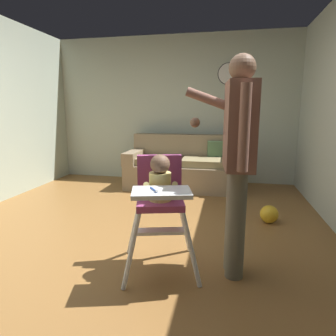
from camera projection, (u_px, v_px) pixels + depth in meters
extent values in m
cube|color=brown|center=(120.00, 250.00, 2.82)|extent=(5.86, 7.17, 0.10)
cube|color=#B2BEAD|center=(173.00, 110.00, 5.27)|extent=(5.06, 0.06, 2.55)
cube|color=#867258|center=(181.00, 176.00, 4.87)|extent=(1.76, 0.84, 0.40)
cube|color=#867258|center=(184.00, 148.00, 5.10)|extent=(1.76, 0.22, 0.46)
cube|color=#867258|center=(135.00, 156.00, 4.97)|extent=(0.20, 0.84, 0.20)
cube|color=#867258|center=(230.00, 160.00, 4.66)|extent=(0.20, 0.84, 0.20)
cube|color=#8C7D56|center=(159.00, 160.00, 4.85)|extent=(0.67, 0.60, 0.11)
cube|color=#8C7D56|center=(204.00, 162.00, 4.70)|extent=(0.67, 0.60, 0.11)
cube|color=#4C6B47|center=(218.00, 151.00, 4.87)|extent=(0.35, 0.14, 0.34)
cylinder|color=white|center=(131.00, 251.00, 2.13)|extent=(0.13, 0.19, 0.55)
cylinder|color=white|center=(191.00, 249.00, 2.16)|extent=(0.19, 0.13, 0.55)
cylinder|color=white|center=(134.00, 227.00, 2.56)|extent=(0.19, 0.13, 0.55)
cylinder|color=white|center=(184.00, 226.00, 2.59)|extent=(0.13, 0.19, 0.55)
cube|color=#8C386B|center=(160.00, 202.00, 2.30)|extent=(0.44, 0.44, 0.05)
cube|color=#8C386B|center=(159.00, 175.00, 2.41)|extent=(0.37, 0.16, 0.33)
cube|color=white|center=(161.00, 192.00, 1.99)|extent=(0.45, 0.35, 0.03)
cube|color=white|center=(161.00, 231.00, 2.24)|extent=(0.41, 0.20, 0.02)
cylinder|color=#DACA77|center=(160.00, 186.00, 2.26)|extent=(0.21, 0.21, 0.22)
sphere|color=brown|center=(160.00, 164.00, 2.21)|extent=(0.15, 0.15, 0.15)
cylinder|color=#DACA77|center=(146.00, 187.00, 2.21)|extent=(0.08, 0.15, 0.10)
cylinder|color=#DACA77|center=(174.00, 186.00, 2.22)|extent=(0.08, 0.15, 0.10)
cylinder|color=blue|center=(154.00, 190.00, 1.98)|extent=(0.08, 0.11, 0.01)
cube|color=white|center=(157.00, 191.00, 1.93)|extent=(0.02, 0.03, 0.02)
cylinder|color=#666556|center=(234.00, 219.00, 2.33)|extent=(0.14, 0.14, 0.84)
cylinder|color=#666556|center=(236.00, 225.00, 2.21)|extent=(0.14, 0.14, 0.84)
cube|color=brown|center=(240.00, 126.00, 2.12)|extent=(0.24, 0.42, 0.63)
sphere|color=brown|center=(242.00, 67.00, 2.04)|extent=(0.19, 0.19, 0.19)
cylinder|color=brown|center=(216.00, 102.00, 2.28)|extent=(0.48, 0.12, 0.23)
sphere|color=brown|center=(195.00, 123.00, 2.33)|extent=(0.08, 0.08, 0.08)
cylinder|color=brown|center=(244.00, 128.00, 1.89)|extent=(0.07, 0.07, 0.57)
sphere|color=gold|center=(269.00, 214.00, 3.36)|extent=(0.21, 0.21, 0.21)
cylinder|color=white|center=(229.00, 74.00, 4.91)|extent=(0.34, 0.03, 0.34)
cylinder|color=black|center=(229.00, 74.00, 4.93)|extent=(0.36, 0.02, 0.36)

